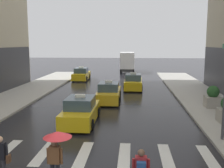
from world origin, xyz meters
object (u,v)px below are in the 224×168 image
box_truck (127,61)px  pedestrian_with_handbag (1,156)px  taxi_second (109,93)px  planter_mid_block (213,97)px  taxi_lead (81,112)px  taxi_fourth (81,75)px  taxi_third (133,82)px  pedestrian_with_umbrella (56,144)px

box_truck → pedestrian_with_handbag: bearing=-95.8°
taxi_second → pedestrian_with_handbag: bearing=-101.1°
box_truck → planter_mid_block: size_ratio=4.74×
box_truck → planter_mid_block: box_truck is taller
taxi_lead → taxi_fourth: bearing=100.8°
pedestrian_with_handbag → planter_mid_block: bearing=47.2°
taxi_lead → taxi_third: 12.90m
pedestrian_with_umbrella → planter_mid_block: size_ratio=1.21×
taxi_lead → taxi_fourth: size_ratio=1.00×
taxi_second → taxi_fourth: same height
taxi_fourth → box_truck: 11.42m
taxi_fourth → pedestrian_with_umbrella: 26.67m
pedestrian_with_handbag → planter_mid_block: 15.44m
taxi_lead → planter_mid_block: size_ratio=2.84×
box_truck → pedestrian_with_umbrella: bearing=-92.5°
box_truck → pedestrian_with_handbag: 36.10m
taxi_lead → planter_mid_block: taxi_lead is taller
taxi_lead → pedestrian_with_handbag: bearing=-101.5°
taxi_lead → box_truck: box_truck is taller
taxi_second → box_truck: size_ratio=0.60×
pedestrian_with_umbrella → planter_mid_block: bearing=53.7°
taxi_fourth → planter_mid_block: 19.51m
taxi_fourth → box_truck: (5.82, 9.76, 1.13)m
taxi_third → taxi_second: bearing=-107.7°
taxi_third → box_truck: bearing=93.5°
planter_mid_block → taxi_third: bearing=125.4°
box_truck → taxi_second: bearing=-92.6°
box_truck → planter_mid_block: (6.86, -24.58, -0.98)m
taxi_lead → pedestrian_with_handbag: 7.23m
taxi_third → taxi_fourth: bearing=136.1°
pedestrian_with_handbag → taxi_lead: bearing=78.5°
taxi_third → box_truck: (-1.01, 16.33, 1.13)m
taxi_fourth → taxi_second: bearing=-69.6°
taxi_fourth → box_truck: box_truck is taller
taxi_third → planter_mid_block: 10.12m
pedestrian_with_handbag → pedestrian_with_umbrella: bearing=-4.6°
planter_mid_block → taxi_lead: bearing=-154.9°
taxi_lead → pedestrian_with_umbrella: bearing=-85.2°
taxi_lead → box_truck: size_ratio=0.60×
taxi_fourth → pedestrian_with_handbag: bearing=-85.2°
taxi_third → planter_mid_block: size_ratio=2.85×
taxi_second → planter_mid_block: size_ratio=2.85×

